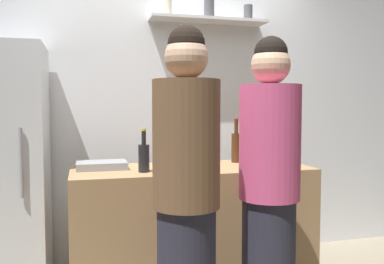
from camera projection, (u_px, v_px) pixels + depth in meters
back_wall_assembly at (166, 108)px, 3.55m from camera, size 4.80×0.32×2.60m
refrigerator at (4, 170)px, 2.88m from camera, size 0.58×0.65×1.74m
counter at (192, 229)px, 2.93m from camera, size 1.66×0.63×0.89m
baking_pan at (102, 165)px, 2.83m from camera, size 0.34×0.24×0.05m
utensil_holder at (171, 161)px, 2.74m from camera, size 0.12×0.12×0.22m
wine_bottle_green_glass at (262, 152)px, 2.96m from camera, size 0.07×0.07×0.28m
wine_bottle_amber_glass at (236, 146)px, 3.15m from camera, size 0.07×0.07×0.34m
wine_bottle_dark_glass at (144, 156)px, 2.68m from camera, size 0.07×0.07×0.29m
wine_bottle_pale_glass at (203, 149)px, 3.00m from camera, size 0.07×0.07×0.32m
water_bottle_plastic at (288, 154)px, 2.80m from camera, size 0.08×0.08×0.23m
person_brown_jacket at (186, 198)px, 2.07m from camera, size 0.34×0.34×1.72m
person_pink_top at (269, 191)px, 2.30m from camera, size 0.34×0.34×1.70m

